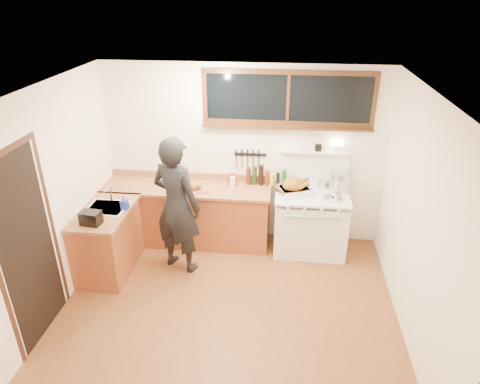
# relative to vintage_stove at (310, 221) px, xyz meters

# --- Properties ---
(ground_plane) EXTENTS (4.00, 3.50, 0.02)m
(ground_plane) POSITION_rel_vintage_stove_xyz_m (-1.00, -1.41, -0.48)
(ground_plane) COLOR brown
(room_shell) EXTENTS (4.10, 3.60, 2.65)m
(room_shell) POSITION_rel_vintage_stove_xyz_m (-1.00, -1.41, 1.18)
(room_shell) COLOR white
(room_shell) RESTS_ON ground
(counter_back) EXTENTS (2.44, 0.64, 1.00)m
(counter_back) POSITION_rel_vintage_stove_xyz_m (-1.80, 0.04, -0.01)
(counter_back) COLOR brown
(counter_back) RESTS_ON ground
(counter_left) EXTENTS (0.64, 1.09, 0.90)m
(counter_left) POSITION_rel_vintage_stove_xyz_m (-2.70, -0.79, -0.02)
(counter_left) COLOR brown
(counter_left) RESTS_ON ground
(sink_unit) EXTENTS (0.50, 0.45, 0.37)m
(sink_unit) POSITION_rel_vintage_stove_xyz_m (-2.68, -0.71, 0.38)
(sink_unit) COLOR white
(sink_unit) RESTS_ON counter_left
(vintage_stove) EXTENTS (1.02, 0.74, 1.59)m
(vintage_stove) POSITION_rel_vintage_stove_xyz_m (0.00, 0.00, 0.00)
(vintage_stove) COLOR white
(vintage_stove) RESTS_ON ground
(back_window) EXTENTS (2.32, 0.13, 0.77)m
(back_window) POSITION_rel_vintage_stove_xyz_m (-0.40, 0.31, 1.60)
(back_window) COLOR black
(back_window) RESTS_ON room_shell
(left_doorway) EXTENTS (0.02, 1.04, 2.17)m
(left_doorway) POSITION_rel_vintage_stove_xyz_m (-2.99, -1.96, 0.62)
(left_doorway) COLOR black
(left_doorway) RESTS_ON ground
(knife_strip) EXTENTS (0.46, 0.03, 0.28)m
(knife_strip) POSITION_rel_vintage_stove_xyz_m (-0.92, 0.32, 0.84)
(knife_strip) COLOR black
(knife_strip) RESTS_ON room_shell
(man) EXTENTS (0.80, 0.67, 1.88)m
(man) POSITION_rel_vintage_stove_xyz_m (-1.77, -0.62, 0.47)
(man) COLOR black
(man) RESTS_ON ground
(soap_bottle) EXTENTS (0.10, 0.10, 0.19)m
(soap_bottle) POSITION_rel_vintage_stove_xyz_m (-2.43, -0.72, 0.53)
(soap_bottle) COLOR #2237AA
(soap_bottle) RESTS_ON counter_left
(toaster) EXTENTS (0.26, 0.19, 0.17)m
(toaster) POSITION_rel_vintage_stove_xyz_m (-2.70, -1.13, 0.52)
(toaster) COLOR black
(toaster) RESTS_ON counter_left
(cutting_board) EXTENTS (0.47, 0.42, 0.14)m
(cutting_board) POSITION_rel_vintage_stove_xyz_m (-1.65, -0.08, 0.49)
(cutting_board) COLOR #99613C
(cutting_board) RESTS_ON counter_back
(roast_turkey) EXTENTS (0.51, 0.45, 0.24)m
(roast_turkey) POSITION_rel_vintage_stove_xyz_m (-0.26, -0.03, 0.53)
(roast_turkey) COLOR silver
(roast_turkey) RESTS_ON vintage_stove
(stockpot) EXTENTS (0.40, 0.40, 0.28)m
(stockpot) POSITION_rel_vintage_stove_xyz_m (0.38, 0.15, 0.57)
(stockpot) COLOR silver
(stockpot) RESTS_ON vintage_stove
(saucepan) EXTENTS (0.16, 0.27, 0.11)m
(saucepan) POSITION_rel_vintage_stove_xyz_m (0.14, 0.22, 0.49)
(saucepan) COLOR silver
(saucepan) RESTS_ON vintage_stove
(pot_lid) EXTENTS (0.28, 0.28, 0.04)m
(pot_lid) POSITION_rel_vintage_stove_xyz_m (0.27, -0.12, 0.45)
(pot_lid) COLOR silver
(pot_lid) RESTS_ON vintage_stove
(coffee_tin) EXTENTS (0.13, 0.11, 0.17)m
(coffee_tin) POSITION_rel_vintage_stove_xyz_m (-1.14, 0.18, 0.52)
(coffee_tin) COLOR maroon
(coffee_tin) RESTS_ON counter_back
(pitcher) EXTENTS (0.09, 0.09, 0.16)m
(pitcher) POSITION_rel_vintage_stove_xyz_m (-1.13, 0.12, 0.51)
(pitcher) COLOR white
(pitcher) RESTS_ON counter_back
(bottle_cluster) EXTENTS (0.58, 0.07, 0.30)m
(bottle_cluster) POSITION_rel_vintage_stove_xyz_m (-0.69, 0.22, 0.56)
(bottle_cluster) COLOR black
(bottle_cluster) RESTS_ON counter_back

